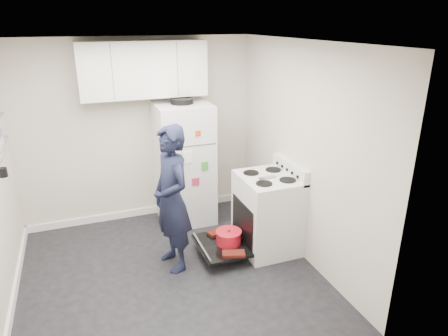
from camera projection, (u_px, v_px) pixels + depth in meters
name	position (u px, v px, depth m)	size (l,w,h in m)	color
room	(161.00, 174.00, 4.08)	(3.21, 3.21, 2.51)	black
electric_range	(266.00, 214.00, 4.87)	(0.66, 0.76, 1.10)	silver
open_oven_door	(225.00, 241.00, 4.79)	(0.55, 0.74, 0.24)	black
refrigerator	(184.00, 163.00, 5.47)	(0.72, 0.74, 1.74)	silver
upper_cabinets	(143.00, 69.00, 5.04)	(1.60, 0.33, 0.70)	silver
person	(172.00, 199.00, 4.39)	(0.61, 0.40, 1.67)	black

